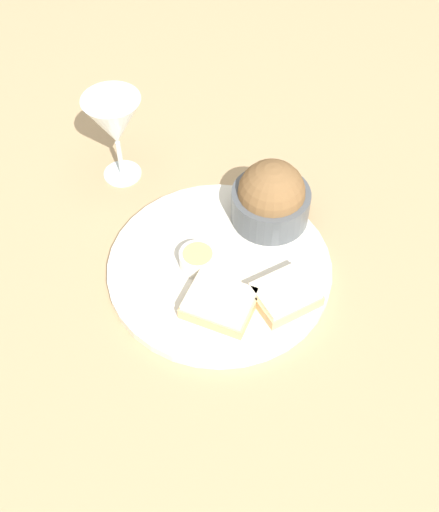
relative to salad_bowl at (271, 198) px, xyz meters
The scene contains 7 objects.
ground_plane 0.13m from the salad_bowl, 129.38° to the right, with size 4.00×4.00×0.00m, color tan.
dinner_plate 0.13m from the salad_bowl, 129.38° to the right, with size 0.32×0.32×0.01m.
salad_bowl is the anchor object (origin of this frame).
sauce_ramekin 0.14m from the salad_bowl, 139.75° to the right, with size 0.05×0.05×0.03m.
cheese_toast_near 0.19m from the salad_bowl, 115.41° to the right, with size 0.11×0.10×0.03m.
cheese_toast_far 0.16m from the salad_bowl, 85.06° to the right, with size 0.11×0.10×0.03m.
wine_glass 0.26m from the salad_bowl, 155.62° to the left, with size 0.09×0.09×0.15m.
Camera 1 is at (-0.00, -0.56, 0.74)m, focal length 45.00 mm.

